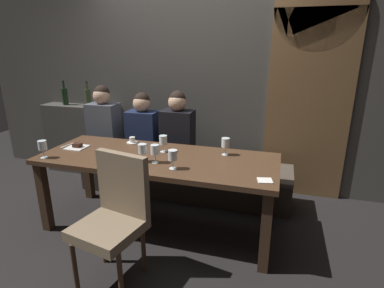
{
  "coord_description": "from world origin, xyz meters",
  "views": [
    {
      "loc": [
        1.06,
        -2.45,
        1.72
      ],
      "look_at": [
        0.29,
        0.16,
        0.84
      ],
      "focal_mm": 28.56,
      "sensor_mm": 36.0,
      "label": 1
    }
  ],
  "objects_px": {
    "wine_glass_near_right": "(143,150)",
    "wine_glass_center_front": "(155,150)",
    "diner_bearded": "(143,127)",
    "wine_glass_near_left": "(42,146)",
    "diner_far_end": "(178,128)",
    "diner_redhead": "(104,122)",
    "wine_glass_far_left": "(226,143)",
    "wine_bottle_dark_red": "(65,96)",
    "chair_near_side": "(115,212)",
    "wine_glass_end_right": "(173,156)",
    "wine_glass_end_left": "(163,140)",
    "fork_on_table": "(67,145)",
    "wine_bottle_pale_label": "(88,97)",
    "banquette_bench": "(182,178)",
    "espresso_cup": "(132,140)",
    "dessert_plate": "(77,147)",
    "dining_table": "(158,165)"
  },
  "relations": [
    {
      "from": "espresso_cup",
      "to": "wine_bottle_pale_label",
      "type": "bearing_deg",
      "value": 144.04
    },
    {
      "from": "wine_glass_near_left",
      "to": "wine_glass_far_left",
      "type": "height_order",
      "value": "same"
    },
    {
      "from": "wine_bottle_dark_red",
      "to": "wine_glass_near_left",
      "type": "xyz_separation_m",
      "value": [
        0.79,
        -1.35,
        -0.21
      ]
    },
    {
      "from": "wine_bottle_dark_red",
      "to": "fork_on_table",
      "type": "relative_size",
      "value": 1.92
    },
    {
      "from": "wine_bottle_dark_red",
      "to": "wine_glass_near_left",
      "type": "bearing_deg",
      "value": -59.77
    },
    {
      "from": "wine_glass_center_front",
      "to": "diner_bearded",
      "type": "bearing_deg",
      "value": 121.12
    },
    {
      "from": "wine_bottle_pale_label",
      "to": "chair_near_side",
      "type": "bearing_deg",
      "value": -52.07
    },
    {
      "from": "diner_bearded",
      "to": "wine_glass_near_left",
      "type": "relative_size",
      "value": 4.65
    },
    {
      "from": "dining_table",
      "to": "chair_near_side",
      "type": "height_order",
      "value": "chair_near_side"
    },
    {
      "from": "diner_redhead",
      "to": "fork_on_table",
      "type": "relative_size",
      "value": 4.89
    },
    {
      "from": "wine_bottle_pale_label",
      "to": "wine_glass_end_right",
      "type": "xyz_separation_m",
      "value": [
        1.66,
        -1.28,
        -0.21
      ]
    },
    {
      "from": "chair_near_side",
      "to": "wine_glass_near_right",
      "type": "bearing_deg",
      "value": 92.75
    },
    {
      "from": "wine_bottle_dark_red",
      "to": "wine_glass_center_front",
      "type": "distance_m",
      "value": 2.17
    },
    {
      "from": "wine_glass_near_right",
      "to": "wine_glass_center_front",
      "type": "relative_size",
      "value": 1.0
    },
    {
      "from": "wine_bottle_pale_label",
      "to": "wine_glass_end_left",
      "type": "xyz_separation_m",
      "value": [
        1.43,
        -0.91,
        -0.21
      ]
    },
    {
      "from": "wine_glass_near_right",
      "to": "diner_far_end",
      "type": "bearing_deg",
      "value": 87.86
    },
    {
      "from": "wine_bottle_dark_red",
      "to": "espresso_cup",
      "type": "xyz_separation_m",
      "value": [
        1.35,
        -0.71,
        -0.3
      ]
    },
    {
      "from": "wine_glass_end_left",
      "to": "wine_glass_end_right",
      "type": "xyz_separation_m",
      "value": [
        0.23,
        -0.38,
        0.0
      ]
    },
    {
      "from": "wine_glass_near_left",
      "to": "fork_on_table",
      "type": "bearing_deg",
      "value": 95.08
    },
    {
      "from": "diner_redhead",
      "to": "wine_glass_end_left",
      "type": "height_order",
      "value": "diner_redhead"
    },
    {
      "from": "wine_bottle_dark_red",
      "to": "wine_glass_near_right",
      "type": "relative_size",
      "value": 1.99
    },
    {
      "from": "wine_bottle_pale_label",
      "to": "wine_glass_end_right",
      "type": "height_order",
      "value": "wine_bottle_pale_label"
    },
    {
      "from": "wine_bottle_pale_label",
      "to": "wine_glass_far_left",
      "type": "bearing_deg",
      "value": -22.16
    },
    {
      "from": "wine_glass_end_right",
      "to": "wine_glass_end_left",
      "type": "bearing_deg",
      "value": 121.72
    },
    {
      "from": "espresso_cup",
      "to": "dessert_plate",
      "type": "distance_m",
      "value": 0.55
    },
    {
      "from": "dining_table",
      "to": "diner_bearded",
      "type": "bearing_deg",
      "value": 123.71
    },
    {
      "from": "diner_redhead",
      "to": "diner_bearded",
      "type": "bearing_deg",
      "value": 3.43
    },
    {
      "from": "chair_near_side",
      "to": "wine_bottle_dark_red",
      "type": "bearing_deg",
      "value": 134.6
    },
    {
      "from": "wine_glass_end_left",
      "to": "wine_glass_end_right",
      "type": "relative_size",
      "value": 1.0
    },
    {
      "from": "wine_glass_end_right",
      "to": "wine_glass_near_right",
      "type": "bearing_deg",
      "value": 165.63
    },
    {
      "from": "wine_glass_end_right",
      "to": "wine_bottle_pale_label",
      "type": "bearing_deg",
      "value": 142.33
    },
    {
      "from": "banquette_bench",
      "to": "wine_glass_end_right",
      "type": "distance_m",
      "value": 1.15
    },
    {
      "from": "chair_near_side",
      "to": "wine_bottle_dark_red",
      "type": "xyz_separation_m",
      "value": [
        -1.73,
        1.75,
        0.51
      ]
    },
    {
      "from": "wine_glass_end_right",
      "to": "dessert_plate",
      "type": "distance_m",
      "value": 1.14
    },
    {
      "from": "wine_glass_end_right",
      "to": "diner_bearded",
      "type": "bearing_deg",
      "value": 126.94
    },
    {
      "from": "wine_bottle_dark_red",
      "to": "wine_glass_near_right",
      "type": "bearing_deg",
      "value": -34.9
    },
    {
      "from": "banquette_bench",
      "to": "dessert_plate",
      "type": "bearing_deg",
      "value": -141.42
    },
    {
      "from": "diner_bearded",
      "to": "wine_glass_far_left",
      "type": "bearing_deg",
      "value": -24.97
    },
    {
      "from": "wine_glass_far_left",
      "to": "wine_glass_center_front",
      "type": "bearing_deg",
      "value": -145.95
    },
    {
      "from": "chair_near_side",
      "to": "wine_glass_center_front",
      "type": "xyz_separation_m",
      "value": [
        0.09,
        0.57,
        0.29
      ]
    },
    {
      "from": "fork_on_table",
      "to": "diner_bearded",
      "type": "bearing_deg",
      "value": 61.84
    },
    {
      "from": "diner_redhead",
      "to": "wine_glass_far_left",
      "type": "distance_m",
      "value": 1.65
    },
    {
      "from": "dessert_plate",
      "to": "wine_glass_near_right",
      "type": "bearing_deg",
      "value": -11.48
    },
    {
      "from": "chair_near_side",
      "to": "wine_glass_center_front",
      "type": "distance_m",
      "value": 0.65
    },
    {
      "from": "banquette_bench",
      "to": "fork_on_table",
      "type": "bearing_deg",
      "value": -146.94
    },
    {
      "from": "espresso_cup",
      "to": "fork_on_table",
      "type": "height_order",
      "value": "espresso_cup"
    },
    {
      "from": "banquette_bench",
      "to": "diner_bearded",
      "type": "xyz_separation_m",
      "value": [
        -0.49,
        0.03,
        0.58
      ]
    },
    {
      "from": "wine_glass_far_left",
      "to": "wine_glass_end_right",
      "type": "bearing_deg",
      "value": -127.6
    },
    {
      "from": "dining_table",
      "to": "banquette_bench",
      "type": "bearing_deg",
      "value": 90.0
    },
    {
      "from": "wine_glass_near_right",
      "to": "wine_glass_center_front",
      "type": "bearing_deg",
      "value": 4.74
    }
  ]
}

